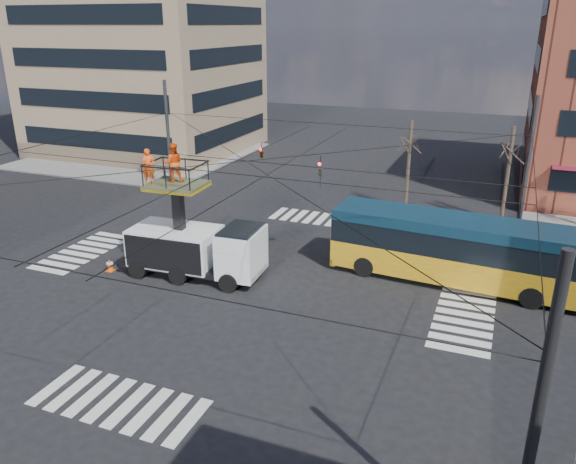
# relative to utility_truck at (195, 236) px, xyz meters

# --- Properties ---
(ground) EXTENTS (120.00, 120.00, 0.00)m
(ground) POSITION_rel_utility_truck_xyz_m (2.66, 0.38, -2.09)
(ground) COLOR black
(ground) RESTS_ON ground
(sidewalk_nw) EXTENTS (18.00, 18.00, 0.12)m
(sidewalk_nw) POSITION_rel_utility_truck_xyz_m (-18.34, 21.38, -2.03)
(sidewalk_nw) COLOR slate
(sidewalk_nw) RESTS_ON ground
(crosswalks) EXTENTS (22.40, 22.40, 0.02)m
(crosswalks) POSITION_rel_utility_truck_xyz_m (2.66, 0.38, -2.08)
(crosswalks) COLOR silver
(crosswalks) RESTS_ON ground
(overhead_network) EXTENTS (24.24, 24.24, 8.00)m
(overhead_network) POSITION_rel_utility_truck_xyz_m (2.59, 0.78, 2.20)
(overhead_network) COLOR #2D2D30
(overhead_network) RESTS_ON ground
(tree_a) EXTENTS (2.00, 2.00, 6.00)m
(tree_a) POSITION_rel_utility_truck_xyz_m (7.66, 13.88, 2.54)
(tree_a) COLOR #382B21
(tree_a) RESTS_ON ground
(tree_b) EXTENTS (2.00, 2.00, 6.00)m
(tree_b) POSITION_rel_utility_truck_xyz_m (13.66, 13.88, 2.54)
(tree_b) COLOR #382B21
(tree_b) RESTS_ON ground
(utility_truck) EXTENTS (7.12, 2.97, 6.49)m
(utility_truck) POSITION_rel_utility_truck_xyz_m (0.00, 0.00, 0.00)
(utility_truck) COLOR black
(utility_truck) RESTS_ON ground
(city_bus) EXTENTS (11.93, 3.50, 3.20)m
(city_bus) POSITION_rel_utility_truck_xyz_m (11.82, 3.85, -0.37)
(city_bus) COLOR #C47012
(city_bus) RESTS_ON ground
(traffic_cone) EXTENTS (0.36, 0.36, 0.64)m
(traffic_cone) POSITION_rel_utility_truck_xyz_m (-4.34, -1.14, -1.77)
(traffic_cone) COLOR #E64E09
(traffic_cone) RESTS_ON ground
(worker_ground) EXTENTS (0.68, 1.19, 1.90)m
(worker_ground) POSITION_rel_utility_truck_xyz_m (-0.77, 0.36, -1.14)
(worker_ground) COLOR #D0550D
(worker_ground) RESTS_ON ground
(flagger) EXTENTS (0.97, 1.38, 1.94)m
(flagger) POSITION_rel_utility_truck_xyz_m (7.08, 3.62, -1.12)
(flagger) COLOR orange
(flagger) RESTS_ON ground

